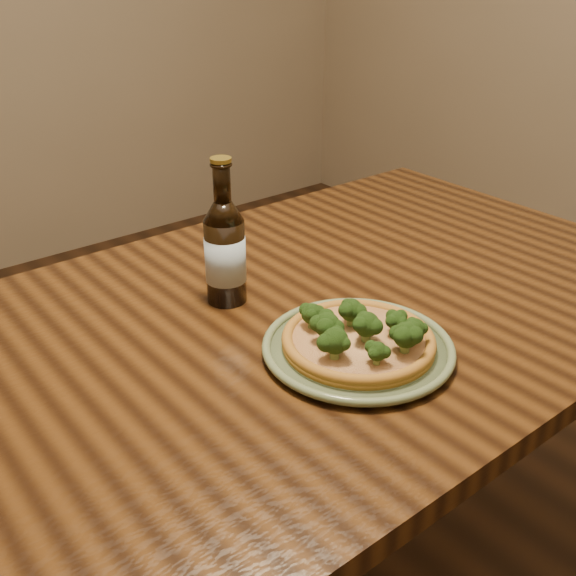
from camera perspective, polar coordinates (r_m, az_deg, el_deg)
table at (r=1.21m, az=-0.80°, el=-6.30°), size 1.60×0.90×0.75m
plate at (r=1.07m, az=5.94°, el=-5.04°), size 0.30×0.30×0.02m
pizza at (r=1.05m, az=6.03°, el=-4.25°), size 0.24×0.24×0.07m
beer_bottle at (r=1.18m, az=-5.36°, el=3.18°), size 0.07×0.07×0.26m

